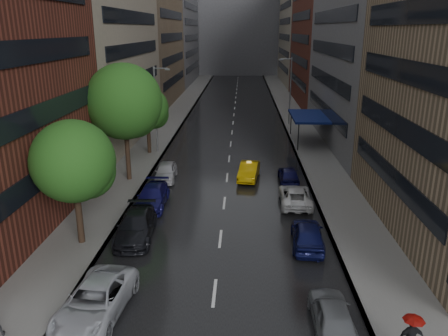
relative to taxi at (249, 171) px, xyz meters
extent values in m
cube|color=black|center=(-1.95, 28.19, -0.73)|extent=(14.00, 140.00, 0.01)
cube|color=gray|center=(-10.95, 28.19, -0.66)|extent=(4.00, 140.00, 0.15)
cube|color=gray|center=(7.05, 28.19, -0.66)|extent=(4.00, 140.00, 0.15)
cube|color=#937A5B|center=(-16.95, 42.19, 10.26)|extent=(8.00, 28.00, 22.00)
cube|color=slate|center=(-16.95, 72.19, 18.26)|extent=(8.00, 32.00, 38.00)
cube|color=slate|center=(13.05, 14.19, 11.26)|extent=(8.00, 28.00, 24.00)
cube|color=gray|center=(13.05, 72.19, 13.26)|extent=(8.00, 32.00, 28.00)
cube|color=slate|center=(-1.95, 96.19, 15.26)|extent=(40.00, 14.00, 32.00)
cylinder|color=#382619|center=(-10.55, -12.85, 1.42)|extent=(0.40, 0.40, 4.31)
sphere|color=#1E5116|center=(-10.55, -12.85, 4.66)|extent=(4.93, 4.93, 4.93)
cylinder|color=#382619|center=(-10.55, -0.94, 2.06)|extent=(0.40, 0.40, 5.60)
sphere|color=#1E5116|center=(-10.55, -0.94, 6.26)|extent=(6.40, 6.40, 6.40)
cylinder|color=#382619|center=(-10.55, 7.75, 1.22)|extent=(0.40, 0.40, 3.91)
sphere|color=#1E5116|center=(-10.55, 7.75, 4.15)|extent=(4.47, 4.47, 4.47)
imported|color=#DBA70B|center=(0.00, 0.00, 0.00)|extent=(2.16, 4.65, 1.48)
imported|color=silver|center=(-7.35, -19.84, 0.05)|extent=(3.13, 5.88, 1.57)
imported|color=black|center=(-7.35, -11.84, 0.06)|extent=(2.60, 5.66, 1.61)
imported|color=#12104D|center=(-7.35, -6.59, 0.02)|extent=(2.22, 5.27, 1.52)
imported|color=#AEAEB3|center=(-7.35, -0.55, 0.01)|extent=(1.99, 4.46, 1.49)
imported|color=slate|center=(3.45, -20.37, 0.01)|extent=(1.80, 4.38, 1.49)
imported|color=#0D1140|center=(3.45, -12.56, 0.07)|extent=(2.21, 4.84, 1.61)
imported|color=silver|center=(3.45, -5.83, -0.04)|extent=(2.42, 5.05, 1.39)
imported|color=#0E0E43|center=(3.45, -0.82, -0.03)|extent=(1.67, 4.15, 1.41)
imported|color=#B2140D|center=(6.18, -22.22, 1.06)|extent=(0.82, 0.82, 0.72)
cylinder|color=gray|center=(-9.75, 8.19, 3.91)|extent=(0.18, 0.18, 9.00)
cube|color=gray|center=(-8.35, 8.19, 8.11)|extent=(0.50, 0.22, 0.16)
cylinder|color=gray|center=(5.85, 23.19, 3.91)|extent=(0.18, 0.18, 9.00)
cube|color=gray|center=(4.45, 23.19, 8.11)|extent=(0.50, 0.22, 0.16)
cube|color=navy|center=(7.05, 13.19, 2.41)|extent=(4.00, 8.00, 0.25)
cylinder|color=black|center=(5.45, 9.39, 0.91)|extent=(0.12, 0.12, 3.00)
cylinder|color=black|center=(5.45, 16.99, 0.91)|extent=(0.12, 0.12, 3.00)
camera|label=1|loc=(-0.65, -36.97, 12.09)|focal=35.00mm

